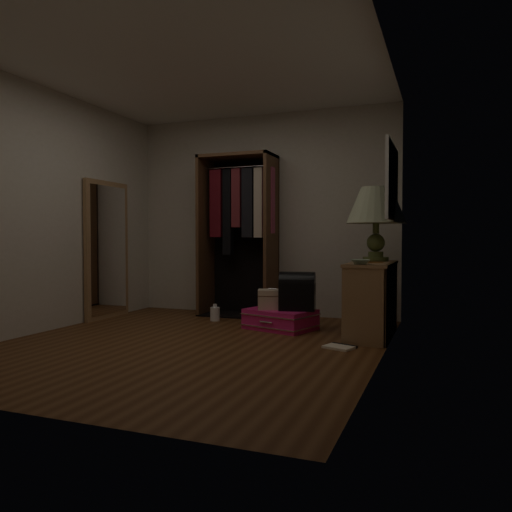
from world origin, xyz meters
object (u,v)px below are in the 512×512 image
object	(u,v)px
floor_mirror	(107,250)
pink_suitcase	(280,319)
white_jug	(215,314)
open_wardrobe	(240,221)
console_bookshelf	(372,297)
black_bag	(297,290)
table_lamp	(376,207)
train_case	(272,299)

from	to	relation	value
floor_mirror	pink_suitcase	distance (m)	2.38
pink_suitcase	white_jug	bearing A→B (deg)	-177.51
open_wardrobe	pink_suitcase	size ratio (longest dim) A/B	2.44
floor_mirror	pink_suitcase	xyz separation A→B (m)	(2.26, 0.03, -0.74)
console_bookshelf	pink_suitcase	xyz separation A→B (m)	(-0.98, -0.01, -0.29)
black_bag	white_jug	bearing A→B (deg)	156.88
floor_mirror	table_lamp	size ratio (longest dim) A/B	2.16
floor_mirror	pink_suitcase	world-z (taller)	floor_mirror
table_lamp	pink_suitcase	bearing A→B (deg)	-165.87
train_case	pink_suitcase	bearing A→B (deg)	-1.76
console_bookshelf	table_lamp	size ratio (longest dim) A/B	1.42
open_wardrobe	train_case	distance (m)	1.37
console_bookshelf	white_jug	distance (m)	1.93
floor_mirror	table_lamp	distance (m)	3.29
pink_suitcase	white_jug	world-z (taller)	pink_suitcase
floor_mirror	table_lamp	bearing A→B (deg)	4.92
table_lamp	open_wardrobe	bearing A→B (deg)	164.44
console_bookshelf	black_bag	bearing A→B (deg)	-179.15
console_bookshelf	pink_suitcase	bearing A→B (deg)	-179.34
open_wardrobe	white_jug	size ratio (longest dim) A/B	10.18
pink_suitcase	table_lamp	world-z (taller)	table_lamp
floor_mirror	train_case	size ratio (longest dim) A/B	4.59
pink_suitcase	black_bag	world-z (taller)	black_bag
black_bag	white_jug	world-z (taller)	black_bag
train_case	open_wardrobe	bearing A→B (deg)	114.40
open_wardrobe	pink_suitcase	world-z (taller)	open_wardrobe
open_wardrobe	white_jug	world-z (taller)	open_wardrobe
black_bag	floor_mirror	bearing A→B (deg)	170.20
floor_mirror	table_lamp	world-z (taller)	floor_mirror
console_bookshelf	pink_suitcase	size ratio (longest dim) A/B	1.33
open_wardrobe	black_bag	distance (m)	1.46
open_wardrobe	black_bag	world-z (taller)	open_wardrobe
white_jug	pink_suitcase	bearing A→B (deg)	-15.15
pink_suitcase	black_bag	size ratio (longest dim) A/B	2.00
console_bookshelf	table_lamp	xyz separation A→B (m)	(0.00, 0.24, 0.93)
open_wardrobe	table_lamp	bearing A→B (deg)	-15.56
train_case	white_jug	xyz separation A→B (m)	(-0.82, 0.27, -0.24)
floor_mirror	white_jug	world-z (taller)	floor_mirror
console_bookshelf	train_case	bearing A→B (deg)	-178.07
open_wardrobe	pink_suitcase	bearing A→B (deg)	-43.32
console_bookshelf	black_bag	world-z (taller)	console_bookshelf
train_case	table_lamp	distance (m)	1.49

